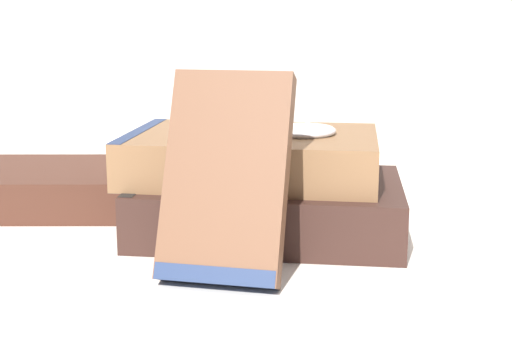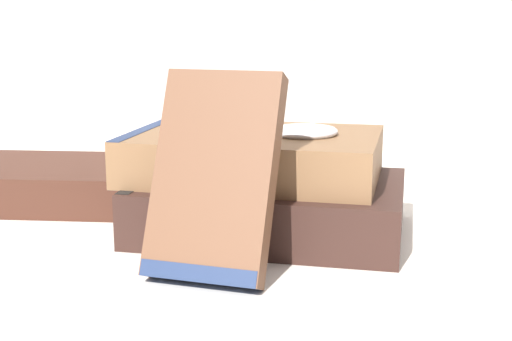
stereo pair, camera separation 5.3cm
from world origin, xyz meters
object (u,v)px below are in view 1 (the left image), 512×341
object	(u,v)px
reading_glasses	(255,188)
book_flat_top	(246,155)
book_flat_bottom	(264,205)
book_leaning_front	(226,184)
pocket_watch	(303,130)
book_side_left	(32,187)

from	to	relation	value
reading_glasses	book_flat_top	bearing A→B (deg)	-89.96
book_flat_bottom	book_flat_top	bearing A→B (deg)	160.11
book_leaning_front	pocket_watch	distance (m)	0.13
pocket_watch	book_flat_top	bearing A→B (deg)	-172.88
book_flat_top	reading_glasses	xyz separation A→B (m)	(-0.02, 0.15, -0.07)
book_flat_bottom	book_leaning_front	bearing A→B (deg)	-97.39
book_leaning_front	reading_glasses	bearing A→B (deg)	97.89
book_flat_top	pocket_watch	size ratio (longest dim) A/B	3.74
book_flat_top	reading_glasses	distance (m)	0.16
book_leaning_front	pocket_watch	bearing A→B (deg)	73.58
book_flat_top	book_leaning_front	world-z (taller)	book_leaning_front
book_flat_bottom	reading_glasses	bearing A→B (deg)	100.47
book_side_left	book_leaning_front	world-z (taller)	book_leaning_front
pocket_watch	book_side_left	bearing A→B (deg)	175.23
book_flat_bottom	book_side_left	world-z (taller)	book_flat_bottom
book_flat_bottom	reading_glasses	distance (m)	0.16
book_leaning_front	book_flat_top	bearing A→B (deg)	95.96
book_flat_top	book_side_left	bearing A→B (deg)	168.25
book_flat_bottom	reading_glasses	xyz separation A→B (m)	(-0.04, 0.15, -0.02)
book_side_left	pocket_watch	distance (m)	0.29
book_flat_bottom	book_leaning_front	xyz separation A→B (m)	(-0.00, -0.12, 0.05)
book_flat_top	pocket_watch	world-z (taller)	pocket_watch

